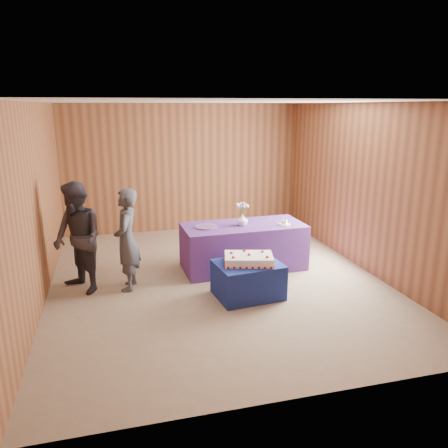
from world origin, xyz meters
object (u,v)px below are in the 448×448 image
object	(u,v)px
cake_table	(248,280)
serving_table	(243,246)
guest_right	(78,238)
sheet_cake	(249,259)
guest_left	(127,240)
vase	(242,220)

from	to	relation	value
cake_table	serving_table	size ratio (longest dim) A/B	0.45
serving_table	guest_right	bearing A→B (deg)	-174.59
sheet_cake	guest_left	size ratio (longest dim) A/B	0.52
cake_table	guest_left	xyz separation A→B (m)	(-1.63, 0.71, 0.51)
cake_table	vase	world-z (taller)	vase
vase	guest_right	bearing A→B (deg)	-173.43
cake_table	serving_table	xyz separation A→B (m)	(0.27, 1.11, 0.12)
cake_table	serving_table	distance (m)	1.15
sheet_cake	guest_right	world-z (taller)	guest_right
vase	cake_table	bearing A→B (deg)	-102.38
vase	guest_left	xyz separation A→B (m)	(-1.87, -0.36, -0.09)
guest_left	vase	bearing A→B (deg)	111.76
guest_left	sheet_cake	bearing A→B (deg)	77.17
vase	sheet_cake	bearing A→B (deg)	-102.09
vase	guest_left	size ratio (longest dim) A/B	0.12
guest_left	serving_table	bearing A→B (deg)	112.58
cake_table	guest_left	size ratio (longest dim) A/B	0.60
cake_table	serving_table	bearing A→B (deg)	69.92
serving_table	vase	xyz separation A→B (m)	(-0.03, -0.03, 0.47)
serving_table	guest_left	distance (m)	1.98
vase	guest_right	distance (m)	2.56
serving_table	vase	bearing A→B (deg)	-135.55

